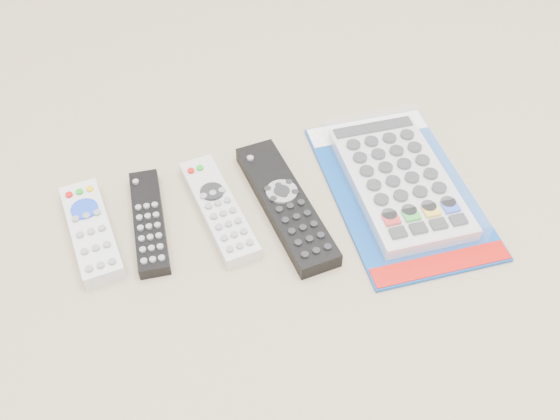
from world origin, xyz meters
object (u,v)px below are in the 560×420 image
object	(u,v)px
remote_small_grey	(91,231)
remote_large_black	(286,204)
remote_silver_dvd	(219,209)
remote_slim_black	(149,222)
jumbo_remote_packaged	(400,180)

from	to	relation	value
remote_small_grey	remote_large_black	size ratio (longest dim) A/B	0.72
remote_small_grey	remote_silver_dvd	size ratio (longest dim) A/B	0.88
remote_slim_black	remote_large_black	distance (m)	0.17
remote_small_grey	remote_slim_black	xyz separation A→B (m)	(0.07, -0.00, -0.00)
jumbo_remote_packaged	remote_silver_dvd	bearing A→B (deg)	175.69
jumbo_remote_packaged	remote_large_black	bearing A→B (deg)	179.31
remote_silver_dvd	remote_large_black	size ratio (longest dim) A/B	0.82
remote_small_grey	jumbo_remote_packaged	xyz separation A→B (m)	(0.39, -0.04, 0.01)
remote_large_black	jumbo_remote_packaged	distance (m)	0.15
remote_small_grey	remote_large_black	xyz separation A→B (m)	(0.24, -0.03, 0.00)
remote_slim_black	remote_large_black	world-z (taller)	remote_large_black
remote_slim_black	jumbo_remote_packaged	xyz separation A→B (m)	(0.32, -0.04, 0.01)
remote_small_grey	remote_large_black	distance (m)	0.24
remote_small_grey	remote_silver_dvd	distance (m)	0.16
remote_silver_dvd	remote_slim_black	bearing A→B (deg)	169.73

